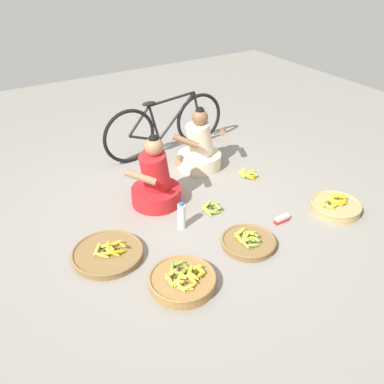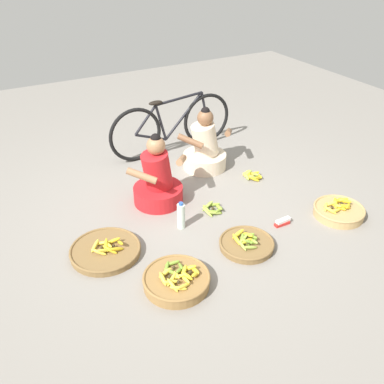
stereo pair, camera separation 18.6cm
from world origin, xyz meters
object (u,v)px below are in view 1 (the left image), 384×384
(bicycle_leaning, at_px, (165,126))
(loose_bananas_mid_left, at_px, (212,208))
(banana_basket_mid_right, at_px, (183,280))
(water_bottle, at_px, (182,216))
(packet_carton_stack, at_px, (282,219))
(loose_bananas_back_center, at_px, (247,174))
(vendor_woman_behind, at_px, (200,149))
(banana_basket_front_left, at_px, (336,206))
(vendor_woman_front, at_px, (156,182))
(banana_basket_near_bicycle, at_px, (248,242))
(banana_basket_back_right, at_px, (108,253))

(bicycle_leaning, xyz_separation_m, loose_bananas_mid_left, (-0.26, -1.45, -0.33))
(banana_basket_mid_right, relative_size, water_bottle, 1.94)
(packet_carton_stack, bearing_deg, water_bottle, 153.77)
(banana_basket_mid_right, bearing_deg, loose_bananas_back_center, 36.21)
(vendor_woman_behind, xyz_separation_m, packet_carton_stack, (0.08, -1.39, -0.21))
(loose_bananas_mid_left, bearing_deg, banana_basket_front_left, -32.21)
(vendor_woman_front, xyz_separation_m, vendor_woman_behind, (0.81, 0.43, -0.01))
(vendor_woman_front, bearing_deg, packet_carton_stack, -47.11)
(vendor_woman_front, distance_m, vendor_woman_behind, 0.92)
(vendor_woman_behind, xyz_separation_m, banana_basket_near_bicycle, (-0.43, -1.51, -0.20))
(vendor_woman_behind, height_order, banana_basket_mid_right, vendor_woman_behind)
(bicycle_leaning, bearing_deg, banana_basket_near_bicycle, -97.98)
(vendor_woman_behind, xyz_separation_m, bicycle_leaning, (-0.14, 0.59, 0.11))
(banana_basket_front_left, bearing_deg, packet_carton_stack, 166.20)
(loose_bananas_back_center, distance_m, packet_carton_stack, 0.94)
(vendor_woman_front, height_order, water_bottle, vendor_woman_front)
(vendor_woman_front, relative_size, banana_basket_near_bicycle, 1.56)
(loose_bananas_mid_left, bearing_deg, vendor_woman_front, 133.87)
(banana_basket_near_bicycle, bearing_deg, banana_basket_back_right, 155.49)
(bicycle_leaning, height_order, banana_basket_front_left, bicycle_leaning)
(vendor_woman_behind, height_order, water_bottle, vendor_woman_behind)
(loose_bananas_back_center, height_order, packet_carton_stack, loose_bananas_back_center)
(vendor_woman_front, distance_m, banana_basket_front_left, 1.87)
(water_bottle, bearing_deg, banana_basket_front_left, -21.50)
(banana_basket_mid_right, bearing_deg, water_bottle, 59.90)
(bicycle_leaning, relative_size, banana_basket_near_bicycle, 3.38)
(banana_basket_front_left, xyz_separation_m, water_bottle, (-1.49, 0.59, 0.08))
(vendor_woman_front, xyz_separation_m, banana_basket_near_bicycle, (0.38, -1.08, -0.21))
(bicycle_leaning, height_order, loose_bananas_back_center, bicycle_leaning)
(banana_basket_front_left, relative_size, loose_bananas_back_center, 2.05)
(bicycle_leaning, bearing_deg, banana_basket_front_left, -68.97)
(banana_basket_front_left, xyz_separation_m, loose_bananas_back_center, (-0.32, 1.05, -0.03))
(banana_basket_back_right, relative_size, banana_basket_mid_right, 1.15)
(banana_basket_near_bicycle, distance_m, loose_bananas_back_center, 1.29)
(vendor_woman_front, height_order, banana_basket_front_left, vendor_woman_front)
(banana_basket_back_right, relative_size, loose_bananas_mid_left, 2.76)
(vendor_woman_behind, relative_size, banana_basket_back_right, 1.22)
(bicycle_leaning, relative_size, banana_basket_mid_right, 3.09)
(bicycle_leaning, distance_m, packet_carton_stack, 2.02)
(water_bottle, bearing_deg, banana_basket_mid_right, -120.10)
(water_bottle, height_order, packet_carton_stack, water_bottle)
(bicycle_leaning, height_order, loose_bananas_mid_left, bicycle_leaning)
(vendor_woman_front, relative_size, vendor_woman_behind, 1.02)
(bicycle_leaning, bearing_deg, banana_basket_mid_right, -115.75)
(vendor_woman_behind, height_order, banana_basket_back_right, vendor_woman_behind)
(bicycle_leaning, xyz_separation_m, water_bottle, (-0.67, -1.54, -0.22))
(banana_basket_front_left, distance_m, loose_bananas_mid_left, 1.27)
(banana_basket_near_bicycle, distance_m, packet_carton_stack, 0.53)
(vendor_woman_front, xyz_separation_m, packet_carton_stack, (0.89, -0.96, -0.22))
(banana_basket_back_right, height_order, banana_basket_mid_right, banana_basket_mid_right)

